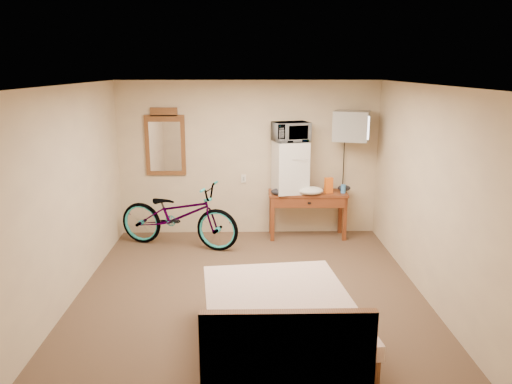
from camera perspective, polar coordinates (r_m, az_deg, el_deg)
room at (r=5.87m, az=-0.73°, el=-0.15°), size 4.60×4.64×2.50m
desk at (r=8.03m, az=5.95°, el=-0.97°), size 1.26×0.51×0.75m
mini_fridge at (r=7.92m, az=3.94°, el=2.86°), size 0.58×0.57×0.82m
microwave at (r=7.83m, az=4.00°, el=6.88°), size 0.63×0.51×0.30m
snack_bag at (r=8.00m, az=8.30°, el=0.77°), size 0.14×0.10×0.25m
blue_cup at (r=8.04m, az=9.94°, el=0.36°), size 0.08×0.08×0.13m
cloth_cream at (r=7.87m, az=6.25°, el=0.16°), size 0.40×0.31×0.12m
cloth_dark_a at (r=7.81m, az=2.69°, el=0.04°), size 0.27×0.20×0.10m
cloth_dark_b at (r=8.18m, az=10.03°, el=0.45°), size 0.21×0.17×0.09m
crt_television at (r=7.93m, az=10.84°, el=7.43°), size 0.64×0.67×0.46m
wall_mirror at (r=8.15m, az=-10.34°, el=5.56°), size 0.64×0.04×1.08m
bicycle at (r=7.71m, az=-8.84°, el=-2.60°), size 2.03×1.20×1.01m
bed at (r=4.93m, az=2.73°, el=-14.95°), size 1.59×1.99×0.90m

